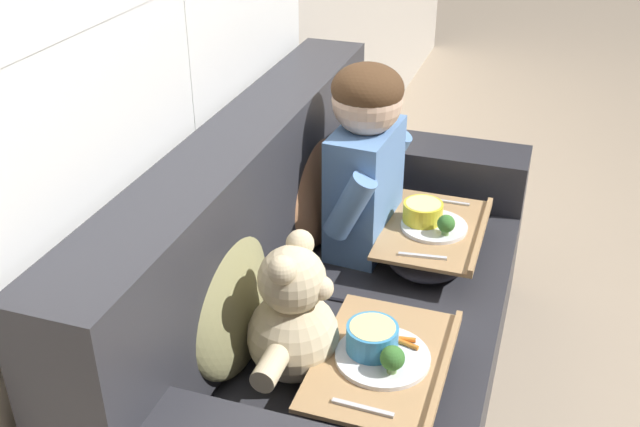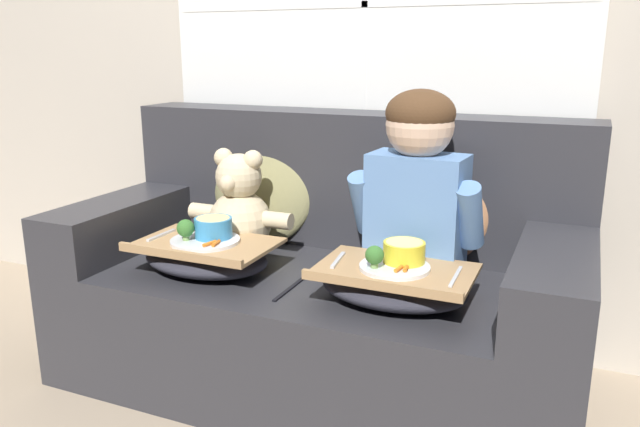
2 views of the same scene
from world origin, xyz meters
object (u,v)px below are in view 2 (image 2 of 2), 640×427
throw_pillow_behind_teddy (263,188)px  teddy_bear (239,210)px  throw_pillow_behind_child (430,204)px  lap_tray_teddy (206,254)px  lap_tray_child (394,282)px  couch (324,285)px  child_figure (418,177)px

throw_pillow_behind_teddy → teddy_bear: size_ratio=1.10×
throw_pillow_behind_child → lap_tray_teddy: bearing=-147.9°
lap_tray_child → throw_pillow_behind_child: bearing=90.1°
couch → throw_pillow_behind_teddy: 0.47m
throw_pillow_behind_teddy → lap_tray_teddy: bearing=-90.0°
couch → throw_pillow_behind_teddy: couch is taller
teddy_bear → lap_tray_child: 0.71m
throw_pillow_behind_child → child_figure: size_ratio=0.74×
teddy_bear → child_figure: bearing=0.4°
lap_tray_child → lap_tray_teddy: lap_tray_teddy is taller
throw_pillow_behind_child → lap_tray_child: 0.44m
lap_tray_child → lap_tray_teddy: bearing=-180.0°
teddy_bear → throw_pillow_behind_teddy: bearing=90.0°
couch → throw_pillow_behind_teddy: (-0.33, 0.17, 0.29)m
child_figure → throw_pillow_behind_teddy: bearing=164.4°
child_figure → teddy_bear: bearing=-179.6°
teddy_bear → lap_tray_child: size_ratio=0.90×
throw_pillow_behind_child → throw_pillow_behind_teddy: size_ratio=0.99×
child_figure → lap_tray_child: child_figure is taller
throw_pillow_behind_child → lap_tray_child: (0.00, -0.42, -0.15)m
throw_pillow_behind_child → teddy_bear: size_ratio=1.09×
lap_tray_teddy → child_figure: bearing=19.2°
throw_pillow_behind_child → teddy_bear: throw_pillow_behind_child is taller
lap_tray_child → lap_tray_teddy: 0.66m
teddy_bear → lap_tray_teddy: 0.25m
throw_pillow_behind_child → child_figure: (-0.00, -0.19, 0.13)m
lap_tray_teddy → throw_pillow_behind_teddy: bearing=90.0°
throw_pillow_behind_teddy → child_figure: child_figure is taller
lap_tray_teddy → throw_pillow_behind_child: bearing=32.1°
couch → throw_pillow_behind_child: bearing=26.7°
child_figure → lap_tray_teddy: 0.75m
throw_pillow_behind_teddy → teddy_bear: throw_pillow_behind_teddy is taller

